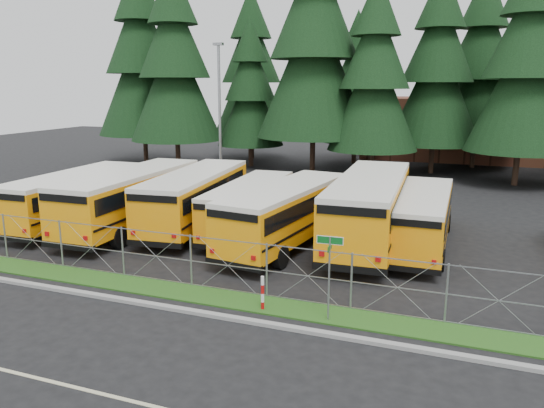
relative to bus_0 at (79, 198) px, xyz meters
The scene contains 25 objects.
ground 15.04m from the bus_0, 19.41° to the right, with size 120.00×120.00×0.00m, color black.
curb 16.32m from the bus_0, 29.76° to the right, with size 50.00×0.25×0.12m, color gray.
grass_verge 15.68m from the bus_0, 25.30° to the right, with size 50.00×1.40×0.06m, color #1C4B15.
chainlink_fence 15.34m from the bus_0, 22.93° to the right, with size 44.00×0.10×2.00m, color #919599, non-canonical shape.
brick_building 40.43m from the bus_0, 60.12° to the left, with size 22.00×10.00×6.00m, color brown.
bus_0 is the anchor object (origin of this frame).
bus_1 3.47m from the bus_0, ahead, with size 2.75×11.64×3.05m, color #FF9608, non-canonical shape.
bus_2 6.54m from the bus_0, 15.03° to the left, with size 2.67×11.30×2.96m, color #FF9608, non-canonical shape.
bus_3 9.48m from the bus_0, 10.52° to the left, with size 2.31×9.78×2.56m, color #FF9608, non-canonical shape.
bus_4 11.86m from the bus_0, ahead, with size 2.57×10.90×2.86m, color #FF9608, non-canonical shape.
bus_5 15.41m from the bus_0, ahead, with size 2.91×12.34×3.23m, color #FF9608, non-canonical shape.
bus_6 17.75m from the bus_0, ahead, with size 2.38×10.08×2.64m, color #FF9608, non-canonical shape.
street_sign 17.17m from the bus_0, 24.32° to the right, with size 0.84×0.55×2.81m.
striped_bollard 15.16m from the bus_0, 27.77° to the right, with size 0.11×0.11×1.20m, color #B20C0C.
light_standard 12.87m from the bus_0, 77.48° to the left, with size 0.70×0.35×10.14m.
conifer_0 24.20m from the bus_0, 114.95° to the left, with size 8.30×8.30×18.37m, color black, non-canonical shape.
conifer_1 20.39m from the bus_0, 104.43° to the left, with size 7.88×7.88×17.42m, color black, non-canonical shape.
conifer_2 22.72m from the bus_0, 88.20° to the left, with size 5.94×5.94×13.13m, color black, non-canonical shape.
conifer_3 23.48m from the bus_0, 71.18° to the left, with size 9.34×9.34×20.65m, color black, non-canonical shape.
conifer_4 23.87m from the bus_0, 58.18° to the left, with size 7.01×7.01×15.49m, color black, non-canonical shape.
conifer_5 29.84m from the bus_0, 55.50° to the left, with size 7.50×7.50×16.59m, color black, non-canonical shape.
conifer_6 31.35m from the bus_0, 41.87° to the left, with size 7.75×7.75×17.14m, color black, non-canonical shape.
conifer_10 27.90m from the bus_0, 92.66° to the left, with size 7.49×7.49×16.56m, color black, non-canonical shape.
conifer_11 29.22m from the bus_0, 71.40° to the left, with size 6.29×6.29×13.91m, color black, non-canonical shape.
conifer_12 35.32m from the bus_0, 55.26° to the left, with size 7.73×7.73×17.10m, color black, non-canonical shape.
Camera 1 is at (5.34, -17.35, 7.38)m, focal length 35.00 mm.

